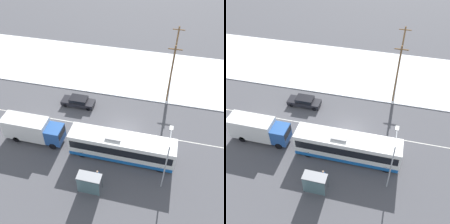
% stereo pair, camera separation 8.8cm
% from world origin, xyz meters
% --- Properties ---
extents(ground_plane, '(120.00, 120.00, 0.00)m').
position_xyz_m(ground_plane, '(0.00, 0.00, 0.00)').
color(ground_plane, '#4C4C51').
extents(snow_lot, '(80.00, 14.72, 0.12)m').
position_xyz_m(snow_lot, '(0.00, 14.27, 0.06)').
color(snow_lot, white).
rests_on(snow_lot, ground_plane).
extents(lane_marking_center, '(60.00, 0.12, 0.00)m').
position_xyz_m(lane_marking_center, '(0.00, 0.00, 0.00)').
color(lane_marking_center, silver).
rests_on(lane_marking_center, ground_plane).
extents(city_bus, '(12.18, 2.57, 3.40)m').
position_xyz_m(city_bus, '(0.64, -4.16, 1.66)').
color(city_bus, white).
rests_on(city_bus, ground_plane).
extents(box_truck, '(7.51, 2.30, 3.17)m').
position_xyz_m(box_truck, '(-10.66, -3.94, 1.75)').
color(box_truck, silver).
rests_on(box_truck, ground_plane).
extents(sedan_car, '(4.74, 1.80, 1.37)m').
position_xyz_m(sedan_car, '(-7.34, 3.59, 0.76)').
color(sedan_car, black).
rests_on(sedan_car, ground_plane).
extents(pedestrian_at_stop, '(0.61, 0.27, 1.70)m').
position_xyz_m(pedestrian_at_stop, '(-1.17, -8.07, 1.04)').
color(pedestrian_at_stop, '#23232D').
rests_on(pedestrian_at_stop, ground_plane).
extents(bus_shelter, '(2.49, 1.20, 2.40)m').
position_xyz_m(bus_shelter, '(-1.63, -9.60, 1.67)').
color(bus_shelter, gray).
rests_on(bus_shelter, ground_plane).
extents(streetlamp, '(0.36, 2.97, 6.55)m').
position_xyz_m(streetlamp, '(5.65, -6.56, 4.25)').
color(streetlamp, '#9EA3A8').
rests_on(streetlamp, ground_plane).
extents(utility_pole_roadside, '(1.80, 0.24, 9.01)m').
position_xyz_m(utility_pole_roadside, '(5.01, 7.52, 4.69)').
color(utility_pole_roadside, brown).
rests_on(utility_pole_roadside, ground_plane).
extents(utility_pole_snowlot, '(1.80, 0.24, 8.61)m').
position_xyz_m(utility_pole_snowlot, '(5.21, 14.40, 4.50)').
color(utility_pole_snowlot, brown).
rests_on(utility_pole_snowlot, ground_plane).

